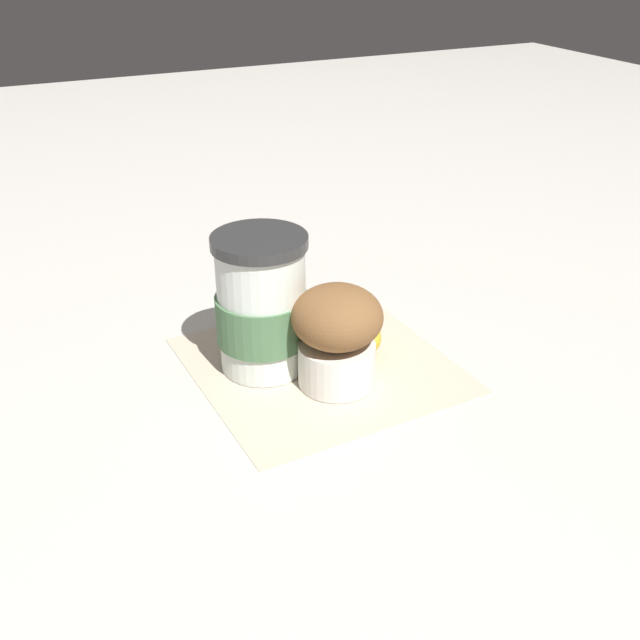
% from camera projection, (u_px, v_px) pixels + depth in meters
% --- Properties ---
extents(ground_plane, '(3.00, 3.00, 0.00)m').
position_uv_depth(ground_plane, '(320.00, 365.00, 0.71)').
color(ground_plane, beige).
extents(paper_napkin, '(0.24, 0.24, 0.00)m').
position_uv_depth(paper_napkin, '(320.00, 364.00, 0.71)').
color(paper_napkin, beige).
rests_on(paper_napkin, ground_plane).
extents(coffee_cup, '(0.09, 0.09, 0.13)m').
position_uv_depth(coffee_cup, '(262.00, 307.00, 0.68)').
color(coffee_cup, silver).
rests_on(coffee_cup, paper_napkin).
extents(muffin, '(0.08, 0.08, 0.10)m').
position_uv_depth(muffin, '(338.00, 333.00, 0.66)').
color(muffin, white).
rests_on(muffin, paper_napkin).
extents(banana, '(0.11, 0.14, 0.04)m').
position_uv_depth(banana, '(316.00, 317.00, 0.76)').
color(banana, gold).
rests_on(banana, paper_napkin).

